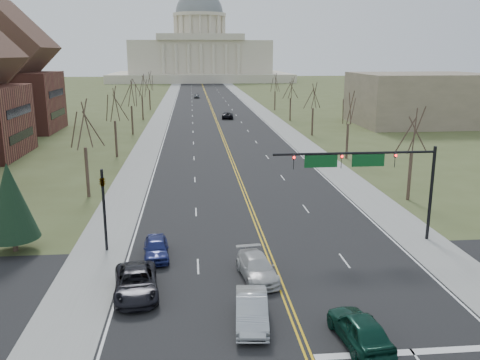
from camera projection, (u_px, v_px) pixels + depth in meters
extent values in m
plane|color=#464F27|center=(304.00, 346.00, 24.60)|extent=(600.00, 600.00, 0.00)
cube|color=black|center=(212.00, 108.00, 130.83)|extent=(20.00, 380.00, 0.01)
cube|color=black|center=(283.00, 290.00, 30.39)|extent=(120.00, 14.00, 0.01)
cube|color=gray|center=(165.00, 109.00, 129.72)|extent=(4.00, 380.00, 0.03)
cube|color=gray|center=(258.00, 108.00, 131.94)|extent=(4.00, 380.00, 0.03)
cube|color=gold|center=(212.00, 108.00, 130.83)|extent=(0.42, 380.00, 0.01)
cube|color=silver|center=(173.00, 109.00, 129.92)|extent=(0.15, 380.00, 0.01)
cube|color=silver|center=(249.00, 108.00, 131.73)|extent=(0.15, 380.00, 0.01)
cube|color=silver|center=(413.00, 352.00, 24.09)|extent=(9.50, 0.50, 0.01)
cube|color=beige|center=(201.00, 77.00, 265.55)|extent=(90.00, 60.00, 4.00)
cube|color=beige|center=(200.00, 57.00, 263.12)|extent=(70.00, 40.00, 16.00)
cube|color=beige|center=(201.00, 37.00, 241.02)|extent=(42.00, 3.00, 3.00)
cylinder|color=beige|center=(200.00, 29.00, 259.73)|extent=(24.00, 24.00, 12.00)
cylinder|color=beige|center=(199.00, 15.00, 258.08)|extent=(27.00, 27.00, 1.60)
ellipsoid|color=slate|center=(199.00, 13.00, 257.89)|extent=(24.00, 24.00, 22.80)
cylinder|color=black|center=(431.00, 194.00, 37.92)|extent=(0.24, 0.24, 7.20)
cylinder|color=black|center=(355.00, 153.00, 36.59)|extent=(12.00, 0.18, 0.18)
imported|color=black|center=(395.00, 160.00, 37.00)|extent=(0.35, 0.40, 1.10)
sphere|color=#FF0C0C|center=(396.00, 155.00, 36.77)|extent=(0.18, 0.18, 0.18)
imported|color=black|center=(341.00, 161.00, 36.63)|extent=(0.35, 0.40, 1.10)
sphere|color=#FF0C0C|center=(342.00, 157.00, 36.40)|extent=(0.18, 0.18, 0.18)
imported|color=black|center=(294.00, 162.00, 36.31)|extent=(0.35, 0.40, 1.10)
sphere|color=#FF0C0C|center=(294.00, 157.00, 36.08)|extent=(0.18, 0.18, 0.18)
cube|color=#0C4C1E|center=(368.00, 160.00, 36.81)|extent=(2.40, 0.12, 0.90)
cube|color=#0C4C1E|center=(321.00, 161.00, 36.49)|extent=(2.40, 0.12, 0.90)
cylinder|color=black|center=(104.00, 211.00, 35.85)|extent=(0.20, 0.20, 6.00)
imported|color=black|center=(102.00, 180.00, 35.31)|extent=(0.32, 0.36, 0.99)
cylinder|color=#35261F|center=(410.00, 176.00, 48.64)|extent=(0.32, 0.32, 4.68)
cylinder|color=#35261F|center=(87.00, 172.00, 49.61)|extent=(0.32, 0.32, 4.95)
cylinder|color=#35261F|center=(347.00, 141.00, 67.96)|extent=(0.32, 0.32, 4.68)
cylinder|color=#35261F|center=(116.00, 139.00, 68.92)|extent=(0.32, 0.32, 4.95)
cylinder|color=#35261F|center=(312.00, 122.00, 87.27)|extent=(0.32, 0.32, 4.68)
cylinder|color=#35261F|center=(132.00, 120.00, 88.24)|extent=(0.32, 0.32, 4.95)
cylinder|color=#35261F|center=(290.00, 109.00, 106.59)|extent=(0.32, 0.32, 4.68)
cylinder|color=#35261F|center=(143.00, 108.00, 107.55)|extent=(0.32, 0.32, 4.95)
cylinder|color=#35261F|center=(275.00, 101.00, 125.90)|extent=(0.32, 0.32, 4.68)
cylinder|color=#35261F|center=(150.00, 100.00, 126.87)|extent=(0.32, 0.32, 4.95)
cylinder|color=#35261F|center=(15.00, 244.00, 36.34)|extent=(0.36, 0.36, 1.00)
cone|color=black|center=(10.00, 201.00, 35.55)|extent=(3.64, 3.64, 5.50)
cube|color=black|center=(22.00, 135.00, 69.57)|extent=(0.10, 9.80, 1.20)
cube|color=black|center=(19.00, 111.00, 68.76)|extent=(0.10, 9.80, 1.20)
cube|color=brown|center=(8.00, 102.00, 91.28)|extent=(17.00, 14.00, 10.50)
cube|color=#4A3425|center=(2.00, 48.00, 88.98)|extent=(17.00, 14.28, 17.00)
cube|color=black|center=(58.00, 113.00, 92.58)|extent=(0.10, 9.80, 1.20)
cube|color=black|center=(56.00, 93.00, 91.69)|extent=(0.10, 9.80, 1.20)
cube|color=#726651|center=(420.00, 99.00, 100.48)|extent=(25.00, 20.00, 10.00)
imported|color=#0B3226|center=(360.00, 329.00, 24.62)|extent=(2.44, 4.91, 1.61)
imported|color=#A5A9AD|center=(252.00, 310.00, 26.44)|extent=(2.04, 4.82, 1.55)
imported|color=black|center=(136.00, 283.00, 29.67)|extent=(3.06, 5.62, 1.50)
imported|color=#B8B8B8|center=(257.00, 268.00, 31.86)|extent=(2.59, 5.08, 1.41)
imported|color=navy|center=(156.00, 248.00, 35.06)|extent=(2.02, 4.32, 1.43)
imported|color=black|center=(228.00, 115.00, 110.37)|extent=(2.81, 5.34, 1.43)
imported|color=#53565B|center=(197.00, 96.00, 160.61)|extent=(1.67, 4.14, 1.41)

